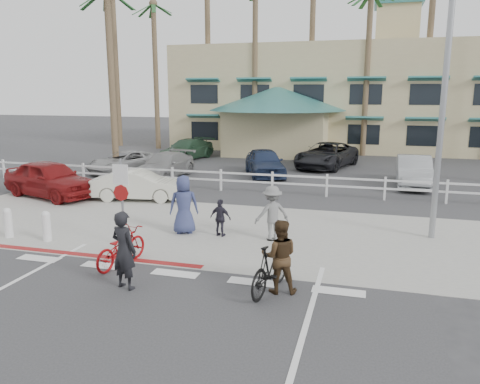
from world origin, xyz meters
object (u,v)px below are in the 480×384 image
(car_white_sedan, at_px, (139,185))
(car_red_compact, at_px, (50,179))
(bike_black, at_px, (271,267))
(bike_red, at_px, (121,247))
(sign_post, at_px, (122,198))

(car_white_sedan, height_order, car_red_compact, car_red_compact)
(bike_black, distance_m, car_red_compact, 13.26)
(bike_black, distance_m, car_white_sedan, 10.52)
(car_white_sedan, distance_m, car_red_compact, 3.97)
(bike_red, bearing_deg, sign_post, -53.52)
(sign_post, bearing_deg, bike_black, -22.44)
(bike_red, bearing_deg, car_red_compact, -32.68)
(bike_red, xyz_separation_m, car_red_compact, (-7.10, 6.54, 0.30))
(bike_black, relative_size, car_red_compact, 0.42)
(bike_black, bearing_deg, bike_red, 4.77)
(sign_post, distance_m, car_red_compact, 8.22)
(bike_red, xyz_separation_m, bike_black, (4.10, -0.57, 0.09))
(car_white_sedan, relative_size, car_red_compact, 0.82)
(bike_red, height_order, bike_black, bike_black)
(bike_red, xyz_separation_m, car_white_sedan, (-3.17, 7.04, 0.14))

